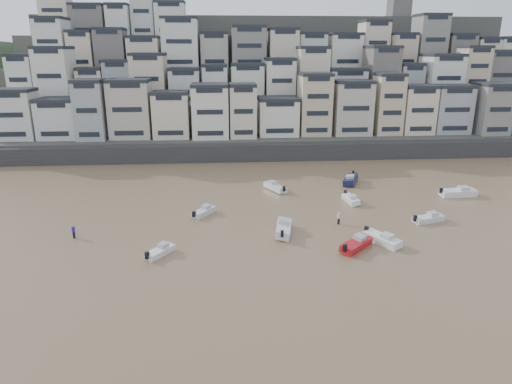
{
  "coord_description": "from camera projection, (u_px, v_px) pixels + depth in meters",
  "views": [
    {
      "loc": [
        -1.37,
        -29.3,
        22.75
      ],
      "look_at": [
        3.19,
        30.0,
        4.0
      ],
      "focal_mm": 32.0,
      "sensor_mm": 36.0,
      "label": 1
    }
  ],
  "objects": [
    {
      "name": "person_pink",
      "position": [
        339.0,
        218.0,
        61.61
      ],
      "size": [
        0.44,
        0.44,
        1.74
      ],
      "primitive_type": null,
      "color": "#F7B0AE",
      "rests_on": "ground"
    },
    {
      "name": "hillside",
      "position": [
        276.0,
        84.0,
        131.66
      ],
      "size": [
        141.04,
        66.0,
        50.0
      ],
      "color": "#4C4C47",
      "rests_on": "ground"
    },
    {
      "name": "boat_a",
      "position": [
        356.0,
        243.0,
        53.95
      ],
      "size": [
        5.27,
        5.18,
        1.52
      ],
      "primitive_type": null,
      "rotation": [
        0.0,
        0.0,
        0.77
      ],
      "color": "#B3161C",
      "rests_on": "ground"
    },
    {
      "name": "person_blue",
      "position": [
        74.0,
        231.0,
        57.08
      ],
      "size": [
        0.44,
        0.44,
        1.74
      ],
      "primitive_type": null,
      "color": "#2B18B5",
      "rests_on": "ground"
    },
    {
      "name": "boat_d",
      "position": [
        429.0,
        217.0,
        62.41
      ],
      "size": [
        5.15,
        2.95,
        1.33
      ],
      "primitive_type": null,
      "rotation": [
        0.0,
        0.0,
        0.29
      ],
      "color": "silver",
      "rests_on": "ground"
    },
    {
      "name": "boat_b",
      "position": [
        382.0,
        238.0,
        55.51
      ],
      "size": [
        4.28,
        5.62,
        1.49
      ],
      "primitive_type": null,
      "rotation": [
        0.0,
        0.0,
        -1.04
      ],
      "color": "white",
      "rests_on": "ground"
    },
    {
      "name": "boat_g",
      "position": [
        458.0,
        191.0,
        73.21
      ],
      "size": [
        6.41,
        2.43,
        1.72
      ],
      "primitive_type": null,
      "rotation": [
        0.0,
        0.0,
        0.06
      ],
      "color": "white",
      "rests_on": "ground"
    },
    {
      "name": "boat_e",
      "position": [
        351.0,
        199.0,
        70.29
      ],
      "size": [
        2.1,
        4.86,
        1.28
      ],
      "primitive_type": null,
      "rotation": [
        0.0,
        0.0,
        -1.45
      ],
      "color": "white",
      "rests_on": "ground"
    },
    {
      "name": "boat_i",
      "position": [
        351.0,
        179.0,
        80.33
      ],
      "size": [
        4.43,
        6.5,
        1.7
      ],
      "primitive_type": null,
      "rotation": [
        0.0,
        0.0,
        -2.0
      ],
      "color": "#14193F",
      "rests_on": "ground"
    },
    {
      "name": "harbor_wall",
      "position": [
        275.0,
        152.0,
        96.82
      ],
      "size": [
        140.0,
        3.0,
        3.5
      ],
      "primitive_type": "cube",
      "color": "#38383A",
      "rests_on": "ground"
    },
    {
      "name": "ground",
      "position": [
        245.0,
        360.0,
        34.8
      ],
      "size": [
        400.0,
        400.0,
        0.0
      ],
      "primitive_type": "plane",
      "color": "olive",
      "rests_on": "ground"
    },
    {
      "name": "boat_f",
      "position": [
        204.0,
        211.0,
        65.12
      ],
      "size": [
        3.91,
        4.69,
        1.27
      ],
      "primitive_type": null,
      "rotation": [
        0.0,
        0.0,
        0.96
      ],
      "color": "silver",
      "rests_on": "ground"
    },
    {
      "name": "boat_c",
      "position": [
        283.0,
        227.0,
        58.52
      ],
      "size": [
        3.08,
        6.37,
        1.67
      ],
      "primitive_type": null,
      "rotation": [
        0.0,
        0.0,
        1.39
      ],
      "color": "white",
      "rests_on": "ground"
    },
    {
      "name": "boat_h",
      "position": [
        275.0,
        186.0,
        76.37
      ],
      "size": [
        4.06,
        5.64,
        1.48
      ],
      "primitive_type": null,
      "rotation": [
        0.0,
        0.0,
        2.05
      ],
      "color": "silver",
      "rests_on": "ground"
    },
    {
      "name": "boat_j",
      "position": [
        160.0,
        250.0,
        52.41
      ],
      "size": [
        3.67,
        4.33,
        1.18
      ],
      "primitive_type": null,
      "rotation": [
        0.0,
        0.0,
        0.95
      ],
      "color": "white",
      "rests_on": "ground"
    }
  ]
}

